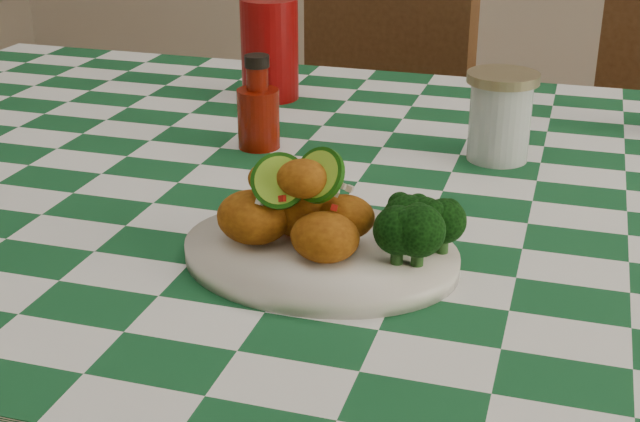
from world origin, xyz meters
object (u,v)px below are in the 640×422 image
(fried_chicken_pile, at_px, (306,203))
(mason_jar, at_px, (500,117))
(wooden_chair_left, at_px, (334,196))
(ketchup_bottle, at_px, (258,102))
(red_tumbler, at_px, (270,49))
(plate, at_px, (320,254))

(fried_chicken_pile, height_order, mason_jar, mason_jar)
(fried_chicken_pile, xyz_separation_m, wooden_chair_left, (-0.24, 0.94, -0.40))
(ketchup_bottle, bearing_deg, red_tumbler, 105.96)
(ketchup_bottle, bearing_deg, plate, -59.87)
(fried_chicken_pile, distance_m, wooden_chair_left, 1.05)
(fried_chicken_pile, bearing_deg, mason_jar, 67.22)
(ketchup_bottle, distance_m, mason_jar, 0.31)
(red_tumbler, bearing_deg, fried_chicken_pile, -66.82)
(ketchup_bottle, bearing_deg, fried_chicken_pile, -61.93)
(ketchup_bottle, bearing_deg, wooden_chair_left, 96.82)
(fried_chicken_pile, bearing_deg, plate, 0.00)
(red_tumbler, bearing_deg, wooden_chair_left, 91.72)
(plate, xyz_separation_m, red_tumbler, (-0.24, 0.53, 0.07))
(fried_chicken_pile, relative_size, red_tumbler, 0.89)
(wooden_chair_left, bearing_deg, ketchup_bottle, -63.52)
(red_tumbler, bearing_deg, plate, -65.52)
(plate, relative_size, mason_jar, 2.42)
(fried_chicken_pile, bearing_deg, red_tumbler, 113.18)
(mason_jar, bearing_deg, ketchup_bottle, -171.75)
(plate, distance_m, fried_chicken_pile, 0.05)
(ketchup_bottle, relative_size, mason_jar, 1.10)
(wooden_chair_left, bearing_deg, plate, -55.35)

